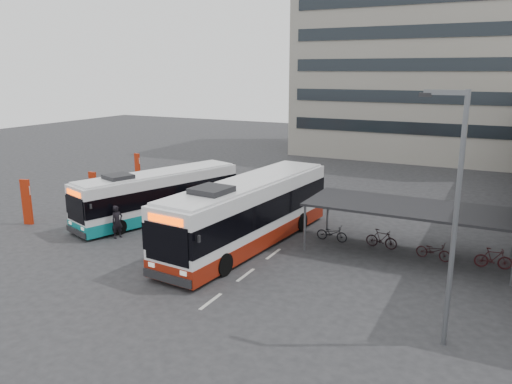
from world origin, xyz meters
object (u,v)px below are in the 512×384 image
at_px(bus_teal, 159,196).
at_px(pedestrian, 117,222).
at_px(lamp_post, 453,206).
at_px(bus_main, 249,213).

relative_size(bus_teal, pedestrian, 5.95).
relative_size(pedestrian, lamp_post, 0.22).
bearing_deg(bus_teal, pedestrian, -67.88).
height_order(bus_teal, lamp_post, lamp_post).
height_order(bus_main, pedestrian, bus_main).
bearing_deg(bus_teal, bus_main, 5.20).
height_order(bus_main, lamp_post, lamp_post).
xyz_separation_m(pedestrian, lamp_post, (17.46, -3.56, 3.93)).
height_order(bus_main, bus_teal, bus_main).
bearing_deg(bus_teal, lamp_post, -4.45).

